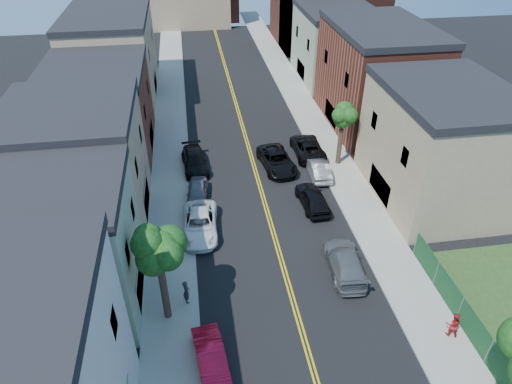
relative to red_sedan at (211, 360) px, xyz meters
name	(u,v)px	position (x,y,z in m)	size (l,w,h in m)	color
sidewalk_left	(170,128)	(-2.40, 29.94, -0.65)	(3.20, 100.00, 0.15)	gray
sidewalk_right	(311,118)	(13.40, 29.94, -0.65)	(3.20, 100.00, 0.15)	gray
curb_left	(186,127)	(-0.65, 29.94, -0.65)	(0.30, 100.00, 0.15)	gray
curb_right	(296,119)	(11.65, 29.94, -0.65)	(0.30, 100.00, 0.15)	gray
bldg_left_palegrn	(55,255)	(-8.50, 5.94, 3.53)	(9.00, 8.00, 8.50)	gray
bldg_left_tan_near	(79,170)	(-8.50, 14.94, 3.78)	(9.00, 10.00, 9.00)	#998466
bldg_left_brick	(100,114)	(-8.50, 25.94, 3.28)	(9.00, 12.00, 8.00)	brown
bldg_left_tan_far	(114,58)	(-8.50, 39.94, 4.03)	(9.00, 16.00, 9.50)	#998466
bldg_right_tan	(439,148)	(19.50, 13.94, 3.78)	(9.00, 12.00, 9.00)	#998466
bldg_right_brick	(376,79)	(19.50, 27.94, 4.28)	(9.00, 14.00, 10.00)	brown
bldg_right_palegrn	(335,46)	(19.50, 41.94, 3.53)	(9.00, 12.00, 8.50)	gray
fence_right	(474,329)	(15.00, -0.56, 0.38)	(0.04, 15.00, 1.90)	#143F1E
tree_left_mid	(155,236)	(-2.38, 3.94, 5.86)	(5.20, 5.20, 9.29)	#35231A
tree_right_far	(344,108)	(13.42, 19.94, 5.03)	(4.40, 4.40, 8.03)	#35231A
red_sedan	(211,360)	(0.00, 0.00, 0.00)	(1.53, 4.39, 1.45)	red
white_pickup	(200,224)	(0.00, 11.85, 0.06)	(2.60, 5.63, 1.57)	white
grey_car_left	(197,193)	(0.00, 16.10, 0.00)	(1.72, 4.28, 1.46)	#585A60
black_car_left	(195,161)	(0.00, 21.24, 0.05)	(2.17, 5.35, 1.55)	black
grey_car_right	(345,262)	(9.56, 6.16, 0.07)	(2.21, 5.45, 1.58)	#5B5F63
black_car_right	(313,198)	(9.30, 13.76, 0.09)	(1.93, 4.80, 1.63)	black
silver_car_right	(318,168)	(11.00, 18.28, 0.03)	(1.60, 4.59, 1.51)	#929599
dark_car_right_far	(307,147)	(11.00, 22.25, 0.07)	(2.64, 5.72, 1.59)	black
black_suv_lane	(277,160)	(7.55, 20.17, 0.07)	(2.65, 5.74, 1.59)	black
pedestrian_left	(186,292)	(-1.20, 4.92, 0.28)	(0.63, 0.41, 1.72)	#25242C
pedestrian_right	(453,324)	(14.05, -0.01, 0.29)	(0.84, 0.65, 1.72)	#A3191A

